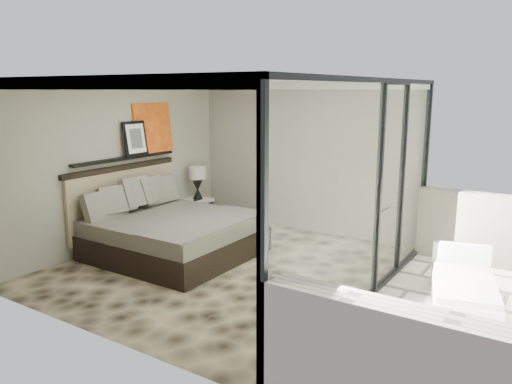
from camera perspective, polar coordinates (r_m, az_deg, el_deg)
The scene contains 13 objects.
floor at distance 7.71m, azimuth -3.57°, elevation -8.56°, with size 5.00×5.00×0.00m, color black.
ceiling at distance 7.24m, azimuth -3.85°, elevation 12.64°, with size 4.50×5.00×0.02m, color silver.
back_wall at distance 9.43m, azimuth 5.43°, elevation 3.92°, with size 4.50×0.02×2.80m, color gray.
left_wall at distance 8.86m, azimuth -15.38°, elevation 3.05°, with size 0.02×5.00×2.80m, color gray.
glass_wall at distance 6.28m, azimuth 12.94°, elevation -0.24°, with size 0.08×5.00×2.80m, color white.
terrace_slab at distance 6.42m, azimuth 25.37°, elevation -14.65°, with size 3.00×5.00×0.12m, color silver.
picture_ledge at distance 8.87m, azimuth -14.68°, elevation 3.75°, with size 0.12×2.20×0.05m, color black.
bed at distance 8.30m, azimuth -9.83°, elevation -4.46°, with size 2.39×2.31×1.32m.
nightstand at distance 10.06m, azimuth -6.90°, elevation -2.19°, with size 0.54×0.54×0.54m, color black.
table_lamp at distance 9.93m, azimuth -6.72°, elevation 1.59°, with size 0.36×0.36×0.65m.
abstract_canvas at distance 9.31m, azimuth -11.70°, elevation 7.19°, with size 0.04×0.90×0.90m, color #B7220F.
framed_print at distance 8.94m, azimuth -13.64°, elevation 5.96°, with size 0.03×0.50×0.60m, color black.
lounger at distance 6.93m, azimuth 22.62°, elevation -10.24°, with size 1.11×1.65×0.59m.
Camera 1 is at (4.36, -5.78, 2.67)m, focal length 35.00 mm.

